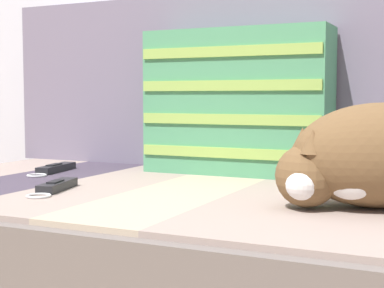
# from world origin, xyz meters

# --- Properties ---
(couch) EXTENTS (1.95, 0.91, 0.39)m
(couch) POSITION_xyz_m (0.00, 0.09, 0.19)
(couch) COLOR brown
(couch) RESTS_ON ground_plane
(sofa_backrest) EXTENTS (1.91, 0.14, 0.48)m
(sofa_backrest) POSITION_xyz_m (0.00, 0.48, 0.63)
(sofa_backrest) COLOR slate
(sofa_backrest) RESTS_ON couch
(throw_pillow_striped) EXTENTS (0.47, 0.14, 0.36)m
(throw_pillow_striped) POSITION_xyz_m (-0.20, 0.33, 0.57)
(throw_pillow_striped) COLOR #4C9366
(throw_pillow_striped) RESTS_ON couch
(sleeping_cat) EXTENTS (0.37, 0.33, 0.19)m
(sleeping_cat) POSITION_xyz_m (0.18, 0.00, 0.48)
(sleeping_cat) COLOR brown
(sleeping_cat) RESTS_ON couch
(game_remote_near) EXTENTS (0.09, 0.19, 0.02)m
(game_remote_near) POSITION_xyz_m (-0.45, -0.08, 0.40)
(game_remote_near) COLOR black
(game_remote_near) RESTS_ON couch
(game_remote_far) EXTENTS (0.07, 0.20, 0.02)m
(game_remote_far) POSITION_xyz_m (-0.64, 0.17, 0.40)
(game_remote_far) COLOR black
(game_remote_far) RESTS_ON couch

